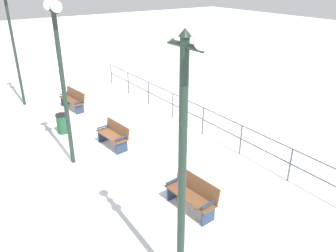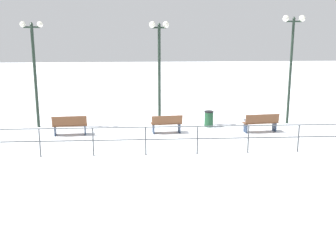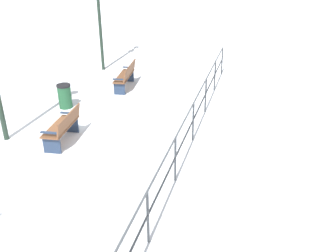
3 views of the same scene
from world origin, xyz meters
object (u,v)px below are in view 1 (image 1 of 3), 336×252
object	(u,v)px
trash_bin	(62,123)
lamppost_middle	(59,57)
lamppost_far	(183,139)
lamppost_near	(9,22)
bench_nearest	(73,99)
bench_second	(114,135)
bench_third	(192,194)

from	to	relation	value
trash_bin	lamppost_middle	bearing A→B (deg)	78.61
lamppost_middle	lamppost_far	world-z (taller)	lamppost_middle
lamppost_near	bench_nearest	bearing A→B (deg)	132.94
bench_second	bench_third	bearing A→B (deg)	85.49
lamppost_middle	lamppost_far	bearing A→B (deg)	90.00
lamppost_near	trash_bin	bearing A→B (deg)	96.71
bench_nearest	lamppost_middle	xyz separation A→B (m)	(1.73, 4.60, 3.00)
bench_second	trash_bin	bearing A→B (deg)	-67.81
bench_nearest	lamppost_middle	distance (m)	5.76
bench_nearest	bench_third	size ratio (longest dim) A/B	1.07
lamppost_middle	trash_bin	bearing A→B (deg)	-101.39
bench_nearest	bench_second	world-z (taller)	bench_nearest
bench_second	bench_third	distance (m)	4.35
lamppost_far	trash_bin	size ratio (longest dim) A/B	6.44
bench_third	lamppost_far	world-z (taller)	lamppost_far
bench_third	lamppost_far	xyz separation A→B (m)	(1.71, 1.79, 2.80)
bench_second	lamppost_far	xyz separation A→B (m)	(1.61, 6.14, 2.82)
lamppost_near	lamppost_far	xyz separation A→B (m)	(0.00, 12.35, -0.47)
lamppost_middle	lamppost_far	size ratio (longest dim) A/B	1.00
bench_second	bench_third	xyz separation A→B (m)	(-0.10, 4.35, 0.02)
bench_nearest	lamppost_far	xyz separation A→B (m)	(1.73, 10.49, 2.80)
lamppost_near	trash_bin	distance (m)	5.29
lamppost_far	bench_nearest	bearing A→B (deg)	-99.35
bench_nearest	lamppost_near	world-z (taller)	lamppost_near
bench_nearest	lamppost_near	bearing A→B (deg)	-54.06
bench_third	bench_nearest	bearing A→B (deg)	-95.20
lamppost_middle	lamppost_near	bearing A→B (deg)	-90.00
bench_nearest	bench_second	xyz separation A→B (m)	(0.12, 4.35, -0.02)
lamppost_far	trash_bin	world-z (taller)	lamppost_far
bench_nearest	bench_third	distance (m)	8.70
bench_third	lamppost_near	xyz separation A→B (m)	(1.71, -10.56, 3.27)
lamppost_middle	lamppost_far	xyz separation A→B (m)	(0.00, 5.89, -0.19)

